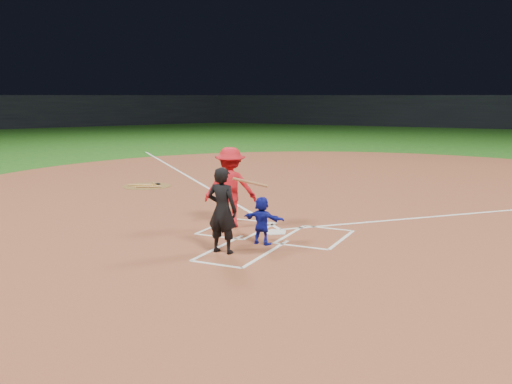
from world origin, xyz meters
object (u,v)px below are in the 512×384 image
at_px(home_plate, 275,232).
at_px(catcher, 262,220).
at_px(umpire, 222,210).
at_px(on_deck_circle, 147,186).
at_px(batter_at_plate, 230,187).

relative_size(home_plate, catcher, 0.59).
relative_size(home_plate, umpire, 0.35).
bearing_deg(on_deck_circle, catcher, -38.09).
bearing_deg(umpire, home_plate, -97.64).
bearing_deg(batter_at_plate, umpire, -66.29).
bearing_deg(catcher, batter_at_plate, -36.98).
xyz_separation_m(on_deck_circle, umpire, (6.49, -6.37, 0.86)).
height_order(on_deck_circle, umpire, umpire).
bearing_deg(on_deck_circle, home_plate, -32.79).
bearing_deg(umpire, catcher, -114.61).
xyz_separation_m(umpire, batter_at_plate, (-0.93, 2.11, 0.09)).
xyz_separation_m(home_plate, batter_at_plate, (-1.21, 0.10, 0.95)).
height_order(catcher, batter_at_plate, batter_at_plate).
relative_size(on_deck_circle, batter_at_plate, 0.89).
bearing_deg(on_deck_circle, umpire, -44.50).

